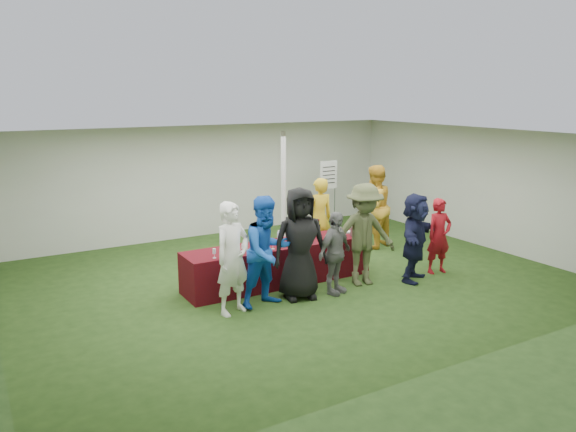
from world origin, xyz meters
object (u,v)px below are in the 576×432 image
customer_1 (267,251)px  customer_2 (300,244)px  wine_list_sign (328,180)px  customer_6 (439,236)px  staff_back (374,207)px  customer_0 (233,258)px  customer_4 (364,235)px  staff_pourer (319,218)px  customer_5 (415,237)px  serving_table (279,263)px  dump_bucket (356,231)px  customer_3 (335,253)px

customer_1 → customer_2: bearing=-6.6°
wine_list_sign → customer_6: (-0.01, -3.84, -0.58)m
staff_back → customer_0: staff_back is taller
customer_4 → staff_pourer: bearing=93.4°
wine_list_sign → customer_5: size_ratio=1.08×
customer_4 → wine_list_sign: bearing=75.7°
serving_table → customer_4: 1.65m
customer_2 → customer_6: size_ratio=1.30×
staff_pourer → customer_2: bearing=52.9°
customer_1 → customer_5: 2.98m
staff_back → customer_1: staff_back is taller
customer_4 → customer_5: bearing=-6.2°
customer_0 → customer_2: bearing=-15.8°
staff_back → customer_4: (-1.75, -1.88, -0.00)m
dump_bucket → staff_pourer: (-0.06, 1.20, 0.02)m
staff_pourer → customer_4: (-0.24, -1.84, 0.08)m
wine_list_sign → staff_pourer: bearing=-129.0°
staff_pourer → customer_4: customer_4 is taller
wine_list_sign → customer_1: bearing=-135.3°
customer_2 → customer_6: 3.07m
staff_back → customer_5: 2.32m
staff_pourer → customer_0: 3.43m
customer_5 → customer_6: 0.74m
customer_2 → customer_4: 1.36m
customer_3 → customer_5: bearing=-25.6°
wine_list_sign → customer_3: size_ratio=1.22×
staff_back → customer_1: 4.21m
customer_3 → customer_5: customer_5 is taller
staff_back → customer_0: 4.79m
staff_back → customer_1: bearing=12.0°
serving_table → customer_6: customer_6 is taller
serving_table → staff_pourer: staff_pourer is taller
staff_pourer → customer_3: size_ratio=1.17×
dump_bucket → customer_3: (-1.02, -0.76, -0.11)m
dump_bucket → staff_pourer: size_ratio=0.13×
customer_3 → customer_4: bearing=-10.0°
wine_list_sign → customer_2: (-3.07, -3.65, -0.35)m
customer_0 → customer_5: 3.61m
customer_1 → customer_3: size_ratio=1.26×
dump_bucket → customer_0: 3.00m
staff_pourer → customer_6: bearing=129.8°
dump_bucket → staff_back: 1.92m
serving_table → customer_1: (-0.71, -0.88, 0.55)m
dump_bucket → customer_0: bearing=-167.0°
wine_list_sign → customer_3: bearing=-122.8°
customer_3 → customer_6: customer_6 is taller
customer_1 → wine_list_sign: bearing=35.5°
customer_2 → customer_4: size_ratio=1.02×
customer_4 → customer_2: bearing=-169.6°
staff_pourer → wine_list_sign: bearing=-125.0°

